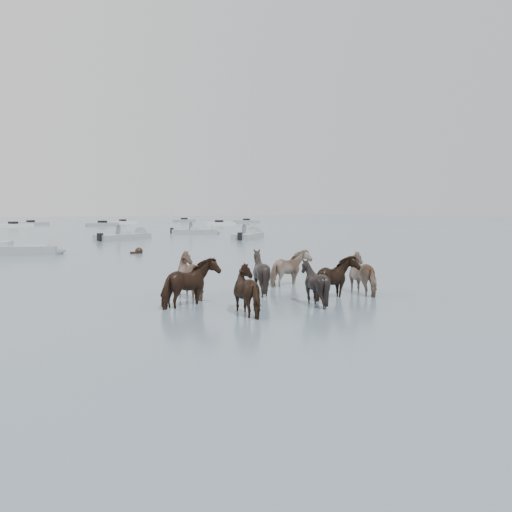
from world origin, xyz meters
TOP-DOWN VIEW (x-y plane):
  - ground at (0.00, 0.00)m, footprint 400.00×400.00m
  - pony_herd at (0.01, -0.44)m, footprint 6.83×4.68m
  - swimming_pony at (3.36, 16.44)m, footprint 0.72×0.44m
  - motorboat_b at (-2.25, 19.56)m, footprint 6.27×4.25m
  - motorboat_c at (8.84, 30.72)m, footprint 5.80×3.92m
  - motorboat_d at (17.96, 26.22)m, footprint 5.31×4.88m
  - motorboat_e at (18.87, 36.18)m, footprint 5.11×3.76m

SIDE VIEW (x-z plane):
  - ground at x=0.00m, z-range 0.00..0.00m
  - swimming_pony at x=3.36m, z-range -0.12..0.32m
  - motorboat_b at x=-2.25m, z-range -0.74..1.18m
  - motorboat_c at x=8.84m, z-range -0.74..1.18m
  - motorboat_d at x=17.96m, z-range -0.73..1.19m
  - motorboat_e at x=18.87m, z-range -0.73..1.19m
  - pony_herd at x=0.01m, z-range -0.20..1.23m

